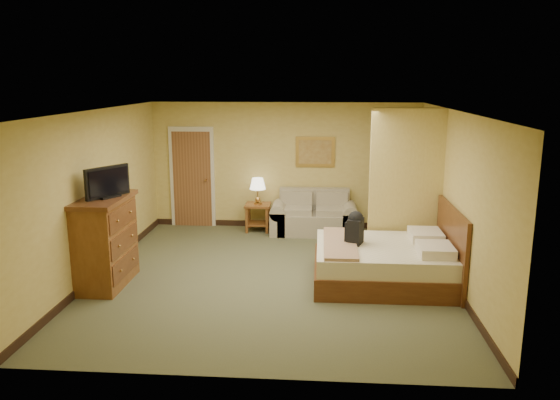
# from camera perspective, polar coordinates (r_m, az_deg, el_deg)

# --- Properties ---
(floor) EXTENTS (6.00, 6.00, 0.00)m
(floor) POSITION_cam_1_polar(r_m,az_deg,el_deg) (8.71, -0.79, -8.01)
(floor) COLOR #4F5134
(floor) RESTS_ON ground
(ceiling) EXTENTS (6.00, 6.00, 0.00)m
(ceiling) POSITION_cam_1_polar(r_m,az_deg,el_deg) (8.17, -0.84, 9.31)
(ceiling) COLOR white
(ceiling) RESTS_ON back_wall
(back_wall) EXTENTS (5.50, 0.02, 2.60)m
(back_wall) POSITION_cam_1_polar(r_m,az_deg,el_deg) (11.29, 0.54, 3.58)
(back_wall) COLOR tan
(back_wall) RESTS_ON floor
(left_wall) EXTENTS (0.02, 6.00, 2.60)m
(left_wall) POSITION_cam_1_polar(r_m,az_deg,el_deg) (9.01, -18.51, 0.63)
(left_wall) COLOR tan
(left_wall) RESTS_ON floor
(right_wall) EXTENTS (0.02, 6.00, 2.60)m
(right_wall) POSITION_cam_1_polar(r_m,az_deg,el_deg) (8.56, 17.86, 0.06)
(right_wall) COLOR tan
(right_wall) RESTS_ON floor
(partition) EXTENTS (1.20, 0.15, 2.60)m
(partition) POSITION_cam_1_polar(r_m,az_deg,el_deg) (9.33, 12.98, 1.35)
(partition) COLOR tan
(partition) RESTS_ON floor
(door) EXTENTS (0.94, 0.16, 2.10)m
(door) POSITION_cam_1_polar(r_m,az_deg,el_deg) (11.59, -9.15, 2.32)
(door) COLOR beige
(door) RESTS_ON floor
(baseboard) EXTENTS (5.50, 0.02, 0.12)m
(baseboard) POSITION_cam_1_polar(r_m,az_deg,el_deg) (11.54, 0.52, -2.52)
(baseboard) COLOR black
(baseboard) RESTS_ON floor
(loveseat) EXTENTS (1.73, 0.81, 0.88)m
(loveseat) POSITION_cam_1_polar(r_m,az_deg,el_deg) (11.05, 3.57, -2.01)
(loveseat) COLOR gray
(loveseat) RESTS_ON floor
(side_table) EXTENTS (0.51, 0.51, 0.56)m
(side_table) POSITION_cam_1_polar(r_m,az_deg,el_deg) (11.18, -2.32, -1.38)
(side_table) COLOR brown
(side_table) RESTS_ON floor
(table_lamp) EXTENTS (0.33, 0.33, 0.54)m
(table_lamp) POSITION_cam_1_polar(r_m,az_deg,el_deg) (11.05, -2.35, 1.64)
(table_lamp) COLOR #AE8040
(table_lamp) RESTS_ON side_table
(coffee_table) EXTENTS (0.83, 0.83, 0.44)m
(coffee_table) POSITION_cam_1_polar(r_m,az_deg,el_deg) (9.49, 7.39, -4.38)
(coffee_table) COLOR brown
(coffee_table) RESTS_ON floor
(wall_picture) EXTENTS (0.80, 0.04, 0.62)m
(wall_picture) POSITION_cam_1_polar(r_m,az_deg,el_deg) (11.20, 3.69, 5.03)
(wall_picture) COLOR #B78E3F
(wall_picture) RESTS_ON back_wall
(dresser) EXTENTS (0.67, 1.27, 1.36)m
(dresser) POSITION_cam_1_polar(r_m,az_deg,el_deg) (8.60, -17.82, -4.11)
(dresser) COLOR brown
(dresser) RESTS_ON floor
(tv) EXTENTS (0.43, 0.68, 0.46)m
(tv) POSITION_cam_1_polar(r_m,az_deg,el_deg) (8.36, -17.59, 1.71)
(tv) COLOR black
(tv) RESTS_ON dresser
(bed) EXTENTS (2.17, 1.84, 1.19)m
(bed) POSITION_cam_1_polar(r_m,az_deg,el_deg) (8.55, 11.43, -6.38)
(bed) COLOR #4E2712
(bed) RESTS_ON floor
(backpack) EXTENTS (0.28, 0.35, 0.51)m
(backpack) POSITION_cam_1_polar(r_m,az_deg,el_deg) (8.41, 7.89, -2.78)
(backpack) COLOR black
(backpack) RESTS_ON bed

